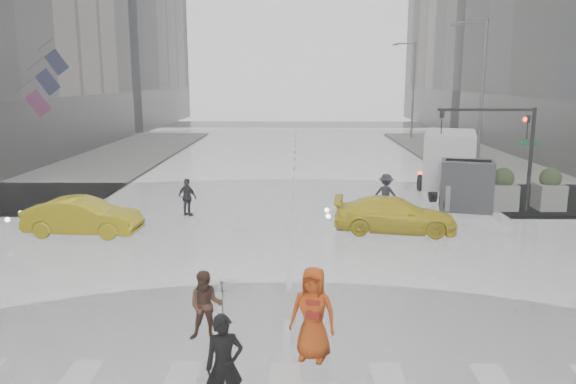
{
  "coord_description": "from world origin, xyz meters",
  "views": [
    {
      "loc": [
        0.24,
        -15.5,
        5.68
      ],
      "look_at": [
        -0.08,
        2.0,
        2.12
      ],
      "focal_mm": 35.0,
      "sensor_mm": 36.0,
      "label": 1
    }
  ],
  "objects_px": {
    "pedestrian_brown": "(206,306)",
    "box_truck": "(454,165)",
    "taxi_mid": "(83,217)",
    "pedestrian_orange": "(313,313)",
    "traffic_signal_pole": "(508,138)"
  },
  "relations": [
    {
      "from": "pedestrian_brown",
      "to": "box_truck",
      "type": "height_order",
      "value": "box_truck"
    },
    {
      "from": "pedestrian_brown",
      "to": "taxi_mid",
      "type": "xyz_separation_m",
      "value": [
        -5.89,
        8.35,
        -0.1
      ]
    },
    {
      "from": "pedestrian_brown",
      "to": "pedestrian_orange",
      "type": "relative_size",
      "value": 0.81
    },
    {
      "from": "traffic_signal_pole",
      "to": "pedestrian_orange",
      "type": "xyz_separation_m",
      "value": [
        -8.45,
        -12.8,
        -2.23
      ]
    },
    {
      "from": "traffic_signal_pole",
      "to": "taxi_mid",
      "type": "relative_size",
      "value": 1.08
    },
    {
      "from": "box_truck",
      "to": "traffic_signal_pole",
      "type": "bearing_deg",
      "value": -42.96
    },
    {
      "from": "pedestrian_brown",
      "to": "pedestrian_orange",
      "type": "distance_m",
      "value": 2.46
    },
    {
      "from": "taxi_mid",
      "to": "pedestrian_brown",
      "type": "bearing_deg",
      "value": -141.3
    },
    {
      "from": "pedestrian_brown",
      "to": "taxi_mid",
      "type": "bearing_deg",
      "value": 122.48
    },
    {
      "from": "traffic_signal_pole",
      "to": "box_truck",
      "type": "xyz_separation_m",
      "value": [
        -1.51,
        2.45,
        -1.52
      ]
    },
    {
      "from": "pedestrian_brown",
      "to": "box_truck",
      "type": "distance_m",
      "value": 17.2
    },
    {
      "from": "pedestrian_brown",
      "to": "taxi_mid",
      "type": "relative_size",
      "value": 0.38
    },
    {
      "from": "traffic_signal_pole",
      "to": "pedestrian_brown",
      "type": "distance_m",
      "value": 16.31
    },
    {
      "from": "pedestrian_orange",
      "to": "taxi_mid",
      "type": "distance_m",
      "value": 12.29
    },
    {
      "from": "pedestrian_orange",
      "to": "taxi_mid",
      "type": "bearing_deg",
      "value": 148.72
    }
  ]
}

